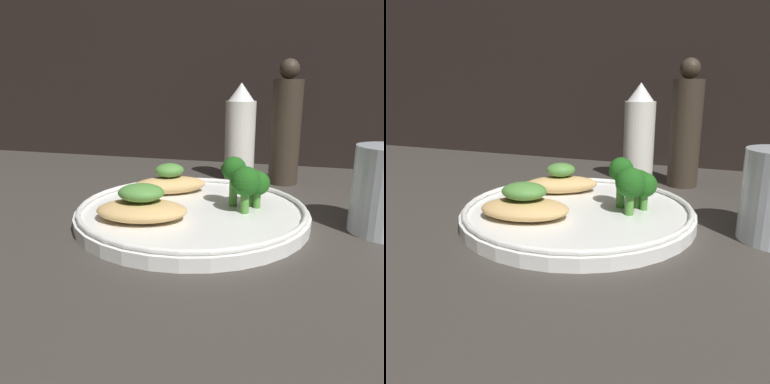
# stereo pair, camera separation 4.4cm
# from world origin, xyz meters

# --- Properties ---
(ground_plane) EXTENTS (1.80, 1.80, 0.01)m
(ground_plane) POSITION_xyz_m (0.00, 0.00, -0.01)
(ground_plane) COLOR #3D3833
(plate) EXTENTS (0.27, 0.27, 0.02)m
(plate) POSITION_xyz_m (0.00, 0.00, 0.01)
(plate) COLOR white
(plate) RESTS_ON ground_plane
(grilled_meat_front) EXTENTS (0.11, 0.08, 0.04)m
(grilled_meat_front) POSITION_xyz_m (-0.04, -0.05, 0.03)
(grilled_meat_front) COLOR tan
(grilled_meat_front) RESTS_ON plate
(grilled_meat_middle) EXTENTS (0.11, 0.09, 0.04)m
(grilled_meat_middle) POSITION_xyz_m (-0.05, 0.06, 0.03)
(grilled_meat_middle) COLOR tan
(grilled_meat_middle) RESTS_ON plate
(broccoli_bunch) EXTENTS (0.06, 0.06, 0.06)m
(broccoli_bunch) POSITION_xyz_m (0.06, 0.02, 0.05)
(broccoli_bunch) COLOR #4C8E38
(broccoli_bunch) RESTS_ON plate
(sauce_bottle) EXTENTS (0.05, 0.05, 0.16)m
(sauce_bottle) POSITION_xyz_m (0.02, 0.21, 0.08)
(sauce_bottle) COLOR white
(sauce_bottle) RESTS_ON ground_plane
(pepper_grinder) EXTENTS (0.05, 0.05, 0.19)m
(pepper_grinder) POSITION_xyz_m (0.09, 0.21, 0.09)
(pepper_grinder) COLOR #382D23
(pepper_grinder) RESTS_ON ground_plane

